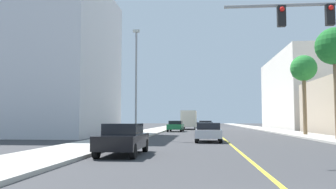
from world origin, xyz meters
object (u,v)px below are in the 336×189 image
object	(u,v)px
car_gray	(204,128)
delivery_truck	(189,119)
street_lamp	(136,78)
car_black	(123,139)
palm_mid	(334,47)
car_silver	(208,132)
palm_far	(304,70)
car_white	(205,126)
car_green	(176,126)

from	to	relation	value
car_gray	delivery_truck	world-z (taller)	delivery_truck
street_lamp	car_black	xyz separation A→B (m)	(1.73, -12.27, -4.29)
street_lamp	car_black	distance (m)	13.11
palm_mid	car_silver	size ratio (longest dim) A/B	2.07
palm_far	car_white	xyz separation A→B (m)	(-9.69, 10.34, -5.81)
car_green	car_silver	size ratio (longest dim) A/B	1.07
palm_mid	delivery_truck	size ratio (longest dim) A/B	1.08
palm_far	car_green	bearing A→B (deg)	141.51
street_lamp	car_green	size ratio (longest dim) A/B	2.05
palm_mid	palm_far	size ratio (longest dim) A/B	1.07
palm_far	car_white	size ratio (longest dim) A/B	1.88
street_lamp	car_green	distance (m)	18.92
street_lamp	palm_far	distance (m)	17.33
car_gray	car_white	bearing A→B (deg)	87.05
car_black	car_white	bearing A→B (deg)	-97.95
street_lamp	car_white	world-z (taller)	street_lamp
palm_far	car_white	world-z (taller)	palm_far
car_gray	delivery_truck	bearing A→B (deg)	94.50
street_lamp	palm_far	size ratio (longest dim) A/B	1.13
car_black	car_gray	world-z (taller)	car_black
palm_mid	car_green	bearing A→B (deg)	125.00
palm_mid	delivery_truck	xyz separation A→B (m)	(-12.03, 30.46, -5.45)
street_lamp	palm_mid	bearing A→B (deg)	-3.38
car_white	car_black	world-z (taller)	car_white
car_green	palm_far	bearing A→B (deg)	143.43
car_silver	delivery_truck	bearing A→B (deg)	95.60
delivery_truck	palm_far	bearing A→B (deg)	-60.41
car_gray	street_lamp	bearing A→B (deg)	-124.88
street_lamp	car_silver	world-z (taller)	street_lamp
palm_far	car_gray	bearing A→B (deg)	173.46
street_lamp	car_green	bearing A→B (deg)	83.98
car_black	car_gray	xyz separation A→B (m)	(3.92, 20.91, -0.03)
delivery_truck	car_green	bearing A→B (deg)	-96.64
palm_far	car_green	xyz separation A→B (m)	(-13.61, 10.82, -5.80)
street_lamp	car_silver	bearing A→B (deg)	-23.62
street_lamp	palm_mid	world-z (taller)	street_lamp
car_silver	palm_far	bearing A→B (deg)	47.22
palm_far	car_black	size ratio (longest dim) A/B	1.84
car_black	delivery_truck	distance (m)	41.86
car_black	street_lamp	bearing A→B (deg)	-82.13
street_lamp	car_gray	xyz separation A→B (m)	(5.65, 8.64, -4.32)
street_lamp	car_silver	size ratio (longest dim) A/B	2.18
palm_mid	car_silver	bearing A→B (deg)	-170.32
palm_mid	car_silver	xyz separation A→B (m)	(-9.58, -1.63, -6.36)
car_white	car_gray	xyz separation A→B (m)	(-0.20, -9.21, -0.05)
car_white	delivery_truck	bearing A→B (deg)	100.80
palm_mid	car_green	distance (m)	24.32
palm_far	palm_mid	bearing A→B (deg)	-90.92
palm_mid	car_black	size ratio (longest dim) A/B	1.97
car_white	car_silver	xyz separation A→B (m)	(-0.03, -20.40, -0.05)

